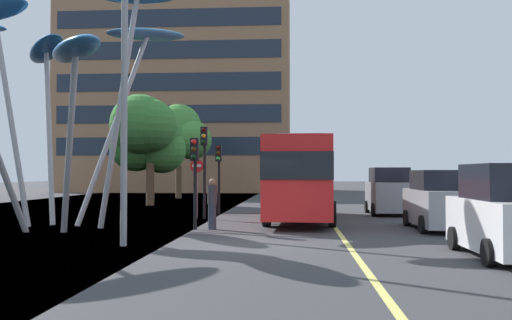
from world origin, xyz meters
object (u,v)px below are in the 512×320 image
object	(u,v)px
car_parked_near	(510,214)
street_lamp	(139,51)
traffic_light_kerb_near	(195,163)
pedestrian	(212,204)
traffic_light_kerb_far	(204,153)
car_parked_mid	(440,202)
no_entry_sign	(197,179)
red_bus	(302,174)
car_parked_far	(389,192)
traffic_light_island_mid	(219,164)
leaf_sculpture	(62,45)

from	to	relation	value
car_parked_near	street_lamp	distance (m)	10.32
traffic_light_kerb_near	pedestrian	world-z (taller)	traffic_light_kerb_near
traffic_light_kerb_far	car_parked_mid	distance (m)	9.93
traffic_light_kerb_near	traffic_light_kerb_far	xyz separation A→B (m)	(-0.40, 4.49, 0.53)
traffic_light_kerb_far	no_entry_sign	world-z (taller)	traffic_light_kerb_far
car_parked_near	pedestrian	size ratio (longest dim) A/B	2.37
no_entry_sign	red_bus	bearing A→B (deg)	-10.39
traffic_light_kerb_near	car_parked_far	bearing A→B (deg)	44.42
traffic_light_island_mid	car_parked_far	distance (m)	8.26
leaf_sculpture	pedestrian	world-z (taller)	leaf_sculpture
leaf_sculpture	traffic_light_kerb_far	size ratio (longest dim) A/B	2.98
traffic_light_island_mid	street_lamp	size ratio (longest dim) A/B	0.40
street_lamp	car_parked_far	bearing A→B (deg)	54.39
leaf_sculpture	traffic_light_kerb_near	xyz separation A→B (m)	(4.83, -0.06, -4.23)
red_bus	traffic_light_kerb_near	world-z (taller)	red_bus
traffic_light_island_mid	pedestrian	size ratio (longest dim) A/B	1.88
leaf_sculpture	traffic_light_island_mid	bearing A→B (deg)	56.67
car_parked_mid	car_parked_near	bearing A→B (deg)	-90.45
street_lamp	no_entry_sign	distance (m)	9.94
street_lamp	pedestrian	world-z (taller)	street_lamp
street_lamp	traffic_light_kerb_near	bearing A→B (deg)	80.19
leaf_sculpture	car_parked_mid	world-z (taller)	leaf_sculpture
red_bus	leaf_sculpture	distance (m)	10.56
car_parked_far	car_parked_mid	bearing A→B (deg)	-85.25
leaf_sculpture	car_parked_far	bearing A→B (deg)	31.20
pedestrian	car_parked_near	bearing A→B (deg)	-37.55
pedestrian	no_entry_sign	distance (m)	4.93
traffic_light_kerb_near	traffic_light_island_mid	world-z (taller)	traffic_light_island_mid
leaf_sculpture	car_parked_near	xyz separation A→B (m)	(13.35, -5.91, -5.54)
leaf_sculpture	traffic_light_island_mid	xyz separation A→B (m)	(4.69, 7.13, -4.14)
car_parked_far	pedestrian	bearing A→B (deg)	-134.30
car_parked_near	car_parked_far	distance (m)	13.67
car_parked_mid	car_parked_far	distance (m)	7.18
car_parked_mid	street_lamp	size ratio (longest dim) A/B	0.51
traffic_light_island_mid	no_entry_sign	world-z (taller)	traffic_light_island_mid
red_bus	car_parked_far	xyz separation A→B (m)	(4.20, 3.75, -0.87)
red_bus	car_parked_mid	distance (m)	5.96
traffic_light_kerb_far	car_parked_far	distance (m)	9.19
car_parked_mid	traffic_light_kerb_far	bearing A→B (deg)	156.83
traffic_light_island_mid	traffic_light_kerb_far	bearing A→B (deg)	-95.43
traffic_light_kerb_near	street_lamp	size ratio (longest dim) A/B	0.38
red_bus	car_parked_mid	bearing A→B (deg)	-35.41
traffic_light_kerb_near	traffic_light_island_mid	distance (m)	7.19
traffic_light_island_mid	street_lamp	world-z (taller)	street_lamp
red_bus	traffic_light_kerb_far	size ratio (longest dim) A/B	2.50
car_parked_mid	pedestrian	xyz separation A→B (m)	(-7.98, -0.41, -0.09)
traffic_light_kerb_far	street_lamp	distance (m)	9.20
street_lamp	red_bus	bearing A→B (deg)	61.79
street_lamp	car_parked_near	bearing A→B (deg)	-9.06
red_bus	car_parked_near	distance (m)	11.03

